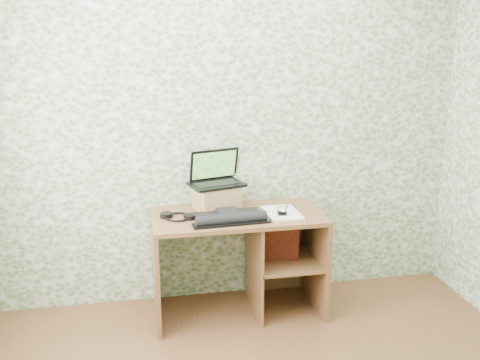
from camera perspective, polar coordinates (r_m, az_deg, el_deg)
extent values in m
plane|color=silver|center=(3.93, -1.12, 5.39)|extent=(3.50, 0.00, 3.50)
cube|color=brown|center=(3.77, -0.26, -3.88)|extent=(1.20, 0.60, 0.03)
cube|color=brown|center=(3.86, -8.94, -9.66)|extent=(0.03, 0.60, 0.72)
cube|color=brown|center=(4.05, 7.99, -8.35)|extent=(0.03, 0.60, 0.72)
cube|color=brown|center=(3.93, 1.49, -8.94)|extent=(0.02, 0.56, 0.72)
cube|color=brown|center=(3.98, 4.80, -8.39)|extent=(0.46, 0.56, 0.02)
cube|color=brown|center=(4.24, 3.83, -7.12)|extent=(0.48, 0.02, 0.72)
cube|color=#A07647|center=(3.86, -2.50, -1.86)|extent=(0.35, 0.31, 0.18)
cube|color=black|center=(3.83, -2.52, -0.48)|extent=(0.43, 0.35, 0.02)
cube|color=black|center=(3.82, -2.50, -0.36)|extent=(0.35, 0.22, 0.00)
cube|color=black|center=(3.90, -2.77, 1.67)|extent=(0.37, 0.16, 0.23)
cube|color=#164D1B|center=(3.89, -2.75, 1.62)|extent=(0.33, 0.13, 0.20)
cube|color=black|center=(3.69, -1.26, -3.81)|extent=(0.47, 0.20, 0.04)
cube|color=black|center=(3.68, -1.26, -3.66)|extent=(0.16, 0.16, 0.06)
cylinder|color=black|center=(3.57, -0.93, -4.15)|extent=(0.48, 0.11, 0.07)
cube|color=black|center=(3.57, -0.91, -4.63)|extent=(0.53, 0.14, 0.01)
torus|color=black|center=(3.71, -6.61, -3.94)|extent=(0.24, 0.24, 0.02)
cylinder|color=black|center=(3.74, -7.85, -3.73)|extent=(0.09, 0.09, 0.03)
cylinder|color=black|center=(3.69, -5.36, -3.91)|extent=(0.09, 0.09, 0.03)
cube|color=white|center=(3.79, 4.52, -3.51)|extent=(0.24, 0.33, 0.02)
ellipsoid|color=silver|center=(3.75, 4.50, -3.27)|extent=(0.10, 0.13, 0.04)
cylinder|color=black|center=(3.86, 4.99, -2.94)|extent=(0.07, 0.15, 0.01)
cube|color=maroon|center=(3.90, 4.30, -6.14)|extent=(0.28, 0.14, 0.32)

